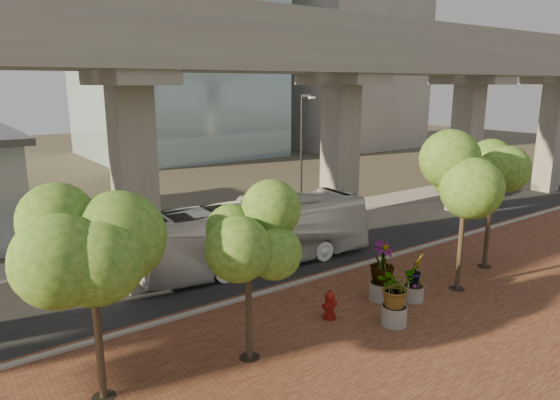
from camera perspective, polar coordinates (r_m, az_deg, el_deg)
ground at (r=24.90m, az=-0.67°, el=-8.19°), size 160.00×160.00×0.00m
brick_plaza at (r=19.47m, az=13.42°, el=-14.88°), size 70.00×13.00×0.06m
asphalt_road at (r=26.45m, az=-3.17°, el=-6.85°), size 90.00×8.00×0.04m
curb_strip at (r=23.38m, az=2.17°, el=-9.45°), size 70.00×0.25×0.16m
far_sidewalk at (r=31.00m, az=-8.66°, el=-3.94°), size 90.00×3.00×0.06m
transit_viaduct at (r=24.92m, az=-3.39°, el=9.05°), size 72.00×5.60×12.40m
midrise_block at (r=75.26m, az=7.65°, el=15.29°), size 18.00×16.00×24.00m
transit_bus at (r=25.15m, az=-2.65°, el=-3.85°), size 12.48×3.81×3.43m
parked_car at (r=45.21m, az=22.13°, el=1.48°), size 4.29×3.00×1.34m
fire_hydrant at (r=20.03m, az=5.70°, el=-11.81°), size 0.59×0.53×1.19m
planter_front at (r=19.60m, az=13.06°, el=-9.88°), size 2.17×2.17×2.39m
planter_right at (r=21.58m, az=11.61°, el=-7.27°), size 2.43×2.43×2.59m
planter_left at (r=21.92m, az=15.14°, el=-7.99°), size 1.90×1.90×2.09m
street_tree_far_west at (r=14.75m, az=-20.78°, el=-6.09°), size 4.10×4.10×6.24m
street_tree_near_west at (r=15.91m, az=-3.72°, el=-4.04°), size 3.60×3.60×5.97m
street_tree_near_east at (r=22.72m, az=20.56°, el=2.94°), size 3.99×3.99×7.15m
street_tree_far_east at (r=26.28m, az=23.15°, el=2.36°), size 3.58×3.58×6.22m
streetlamp_east at (r=33.65m, az=2.59°, el=5.98°), size 0.41×1.21×8.33m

